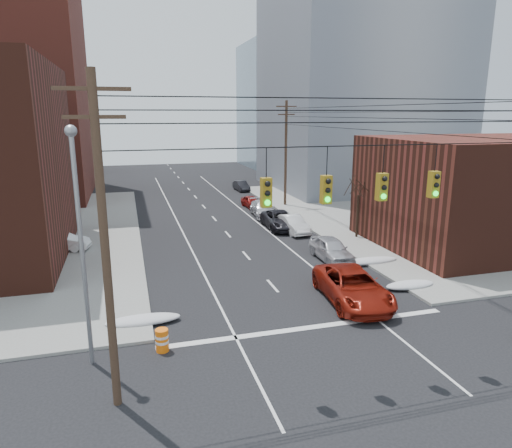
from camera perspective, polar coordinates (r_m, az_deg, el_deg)
ground at (r=16.92m, az=15.66°, el=-21.89°), size 160.00×160.00×0.00m
sidewalk_ne at (r=52.74m, az=25.67°, el=1.78°), size 40.00×40.00×0.15m
building_brick_far at (r=87.56m, az=-28.35°, el=9.63°), size 22.00×18.00×12.00m
building_office at (r=63.04m, az=12.75°, el=15.88°), size 22.00×20.00×25.00m
building_glass at (r=87.49m, az=5.55°, el=14.45°), size 20.00×18.00×22.00m
building_storefront at (r=38.09m, az=26.87°, el=3.57°), size 16.00×12.00×8.00m
utility_pole_left at (r=15.08m, az=-18.40°, el=-2.11°), size 2.20×0.28×11.00m
utility_pole_far at (r=48.49m, az=3.74°, el=9.00°), size 2.20×0.28×11.00m
traffic_signals at (r=16.66m, az=12.24°, el=4.61°), size 17.00×0.42×2.02m
street_light at (r=18.12m, az=-21.15°, el=-0.55°), size 0.44×0.44×9.32m
bare_tree at (r=36.71m, az=12.59°, el=1.73°), size 2.09×2.20×4.93m
snow_nw at (r=22.63m, az=-13.93°, el=-11.57°), size 3.50×1.08×0.42m
snow_ne at (r=27.57m, az=18.68°, el=-7.23°), size 3.00×1.08×0.42m
snow_east_far at (r=31.14m, az=14.04°, el=-4.51°), size 4.00×1.08×0.42m
red_pickup at (r=24.70m, az=11.98°, el=-7.65°), size 3.39×6.35×1.70m
parked_car_a at (r=31.27m, az=9.39°, el=-3.11°), size 1.91×4.59×1.55m
parked_car_b at (r=38.13m, az=4.61°, el=-0.02°), size 1.81×4.42×1.43m
parked_car_c at (r=39.41m, az=3.05°, el=0.51°), size 2.71×5.49×1.50m
parked_car_d at (r=44.13m, az=0.92°, el=1.93°), size 2.48×5.21×1.47m
parked_car_e at (r=48.26m, az=-0.57°, el=2.80°), size 1.75×3.69×1.22m
parked_car_f at (r=58.96m, az=-1.85°, el=4.80°), size 1.53×3.87×1.25m
lot_car_a at (r=35.41m, az=-23.25°, el=-2.03°), size 4.17×2.19×1.31m
lot_car_b at (r=41.75m, az=-26.81°, el=-0.10°), size 5.21×3.12×1.36m
construction_barrel at (r=20.01m, az=-11.66°, el=-14.01°), size 0.60×0.60×0.97m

